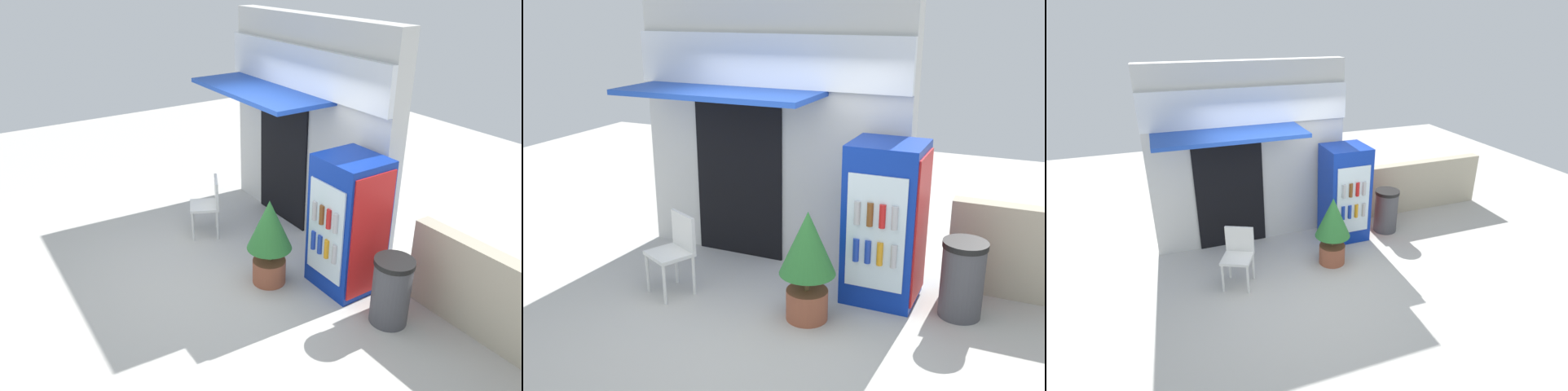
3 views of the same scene
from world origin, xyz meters
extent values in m
plane|color=beige|center=(0.00, 0.00, 0.00)|extent=(16.00, 16.00, 0.00)
cube|color=silver|center=(-0.42, 1.62, 1.55)|extent=(3.34, 0.27, 3.10)
cube|color=white|center=(-0.42, 1.44, 2.42)|extent=(3.34, 0.08, 0.59)
cube|color=#1E47B2|center=(-0.82, 1.02, 2.09)|extent=(2.27, 0.93, 0.06)
cube|color=black|center=(-0.82, 1.47, 1.02)|extent=(1.15, 0.03, 2.04)
cube|color=#0C2D9E|center=(1.12, 1.05, 0.85)|extent=(0.75, 0.68, 1.71)
cube|color=silver|center=(1.12, 0.70, 0.85)|extent=(0.60, 0.02, 1.20)
cube|color=red|center=(1.50, 1.05, 0.85)|extent=(0.02, 0.61, 1.54)
cylinder|color=#1938A5|center=(0.93, 0.68, 0.65)|extent=(0.06, 0.06, 0.24)
cylinder|color=#1938A5|center=(1.06, 0.68, 0.65)|extent=(0.06, 0.06, 0.24)
cylinder|color=orange|center=(1.18, 0.68, 0.65)|extent=(0.06, 0.06, 0.24)
cylinder|color=#B2B2B7|center=(1.32, 0.68, 0.65)|extent=(0.06, 0.06, 0.24)
cylinder|color=#B2B2B7|center=(0.93, 0.68, 1.05)|extent=(0.06, 0.06, 0.24)
cylinder|color=brown|center=(1.06, 0.68, 1.05)|extent=(0.06, 0.06, 0.24)
cylinder|color=red|center=(1.19, 0.68, 1.05)|extent=(0.06, 0.06, 0.24)
cylinder|color=#B2B2B7|center=(1.31, 0.68, 1.05)|extent=(0.06, 0.06, 0.24)
cylinder|color=silver|center=(-1.24, 0.11, 0.22)|extent=(0.04, 0.04, 0.45)
cylinder|color=silver|center=(-0.90, -0.05, 0.22)|extent=(0.04, 0.04, 0.45)
cylinder|color=silver|center=(-1.08, 0.43, 0.22)|extent=(0.04, 0.04, 0.45)
cylinder|color=silver|center=(-0.75, 0.27, 0.22)|extent=(0.04, 0.04, 0.45)
cube|color=silver|center=(-0.99, 0.19, 0.47)|extent=(0.56, 0.56, 0.04)
cube|color=silver|center=(-0.91, 0.36, 0.68)|extent=(0.40, 0.22, 0.39)
cylinder|color=#995138|center=(0.57, 0.29, 0.16)|extent=(0.42, 0.42, 0.31)
cylinder|color=brown|center=(0.57, 0.29, 0.41)|extent=(0.05, 0.05, 0.18)
cone|color=#2D7533|center=(0.57, 0.29, 0.82)|extent=(0.56, 0.56, 0.64)
cylinder|color=#47474C|center=(1.96, 0.98, 0.37)|extent=(0.42, 0.42, 0.75)
cylinder|color=black|center=(1.96, 0.98, 0.78)|extent=(0.45, 0.45, 0.06)
cube|color=#B7AD93|center=(3.10, 1.64, 0.51)|extent=(2.77, 0.21, 1.03)
camera|label=1|loc=(5.07, -2.79, 3.74)|focal=35.05mm
camera|label=2|loc=(2.52, -4.61, 3.01)|focal=40.54mm
camera|label=3|loc=(-1.83, -5.01, 3.66)|focal=28.28mm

